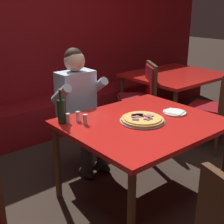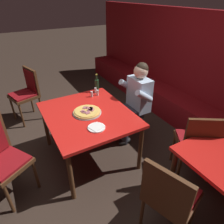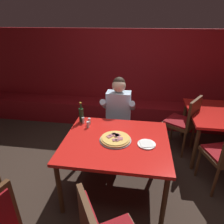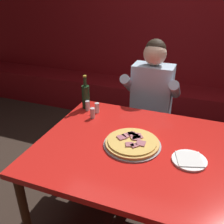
# 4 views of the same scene
# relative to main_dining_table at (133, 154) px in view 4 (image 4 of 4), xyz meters

# --- Properties ---
(ground_plane) EXTENTS (24.00, 24.00, 0.00)m
(ground_plane) POSITION_rel_main_dining_table_xyz_m (0.00, 0.00, -0.68)
(ground_plane) COLOR #33261E
(booth_wall_panel) EXTENTS (6.80, 0.16, 1.90)m
(booth_wall_panel) POSITION_rel_main_dining_table_xyz_m (0.00, 2.18, 0.27)
(booth_wall_panel) COLOR maroon
(booth_wall_panel) RESTS_ON ground_plane
(booth_bench) EXTENTS (6.46, 0.48, 0.46)m
(booth_bench) POSITION_rel_main_dining_table_xyz_m (0.00, 1.86, -0.45)
(booth_bench) COLOR maroon
(booth_bench) RESTS_ON ground_plane
(main_dining_table) EXTENTS (1.26, 1.08, 0.75)m
(main_dining_table) POSITION_rel_main_dining_table_xyz_m (0.00, 0.00, 0.00)
(main_dining_table) COLOR #4C2D19
(main_dining_table) RESTS_ON ground_plane
(pizza) EXTENTS (0.38, 0.38, 0.05)m
(pizza) POSITION_rel_main_dining_table_xyz_m (-0.01, -0.00, 0.09)
(pizza) COLOR #9E9EA3
(pizza) RESTS_ON main_dining_table
(plate_white_paper) EXTENTS (0.21, 0.21, 0.02)m
(plate_white_paper) POSITION_rel_main_dining_table_xyz_m (0.36, -0.05, 0.08)
(plate_white_paper) COLOR white
(plate_white_paper) RESTS_ON main_dining_table
(beer_bottle) EXTENTS (0.07, 0.07, 0.29)m
(beer_bottle) POSITION_rel_main_dining_table_xyz_m (-0.54, 0.40, 0.18)
(beer_bottle) COLOR #19381E
(beer_bottle) RESTS_ON main_dining_table
(shaker_oregano) EXTENTS (0.04, 0.04, 0.09)m
(shaker_oregano) POSITION_rel_main_dining_table_xyz_m (-0.51, 0.36, 0.11)
(shaker_oregano) COLOR silver
(shaker_oregano) RESTS_ON main_dining_table
(shaker_parmesan) EXTENTS (0.04, 0.04, 0.09)m
(shaker_parmesan) POSITION_rel_main_dining_table_xyz_m (-0.42, 0.35, 0.11)
(shaker_parmesan) COLOR silver
(shaker_parmesan) RESTS_ON main_dining_table
(shaker_red_pepper_flakes) EXTENTS (0.04, 0.04, 0.09)m
(shaker_red_pepper_flakes) POSITION_rel_main_dining_table_xyz_m (-0.41, 0.25, 0.11)
(shaker_red_pepper_flakes) COLOR silver
(shaker_red_pepper_flakes) RESTS_ON main_dining_table
(diner_seated_blue_shirt) EXTENTS (0.53, 0.53, 1.27)m
(diner_seated_blue_shirt) POSITION_rel_main_dining_table_xyz_m (-0.08, 0.81, 0.03)
(diner_seated_blue_shirt) COLOR black
(diner_seated_blue_shirt) RESTS_ON ground_plane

